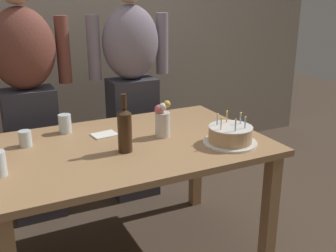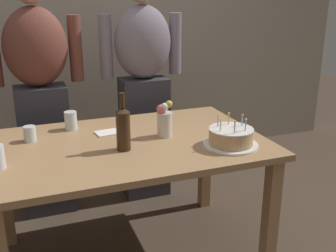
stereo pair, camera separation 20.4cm
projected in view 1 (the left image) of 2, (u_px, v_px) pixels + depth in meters
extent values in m
cube|color=#9E9384|center=(57.00, 19.00, 3.34)|extent=(5.20, 0.10, 2.60)
cube|color=#A37A51|center=(127.00, 146.00, 2.21)|extent=(1.50, 0.96, 0.03)
cube|color=#A37A51|center=(270.00, 212.00, 2.27)|extent=(0.07, 0.07, 0.70)
cube|color=#A37A51|center=(196.00, 160.00, 2.96)|extent=(0.07, 0.07, 0.70)
cylinder|color=white|center=(230.00, 143.00, 2.20)|extent=(0.29, 0.29, 0.01)
cylinder|color=tan|center=(230.00, 135.00, 2.18)|extent=(0.23, 0.23, 0.08)
cylinder|color=silver|center=(231.00, 127.00, 2.17)|extent=(0.24, 0.24, 0.01)
cylinder|color=beige|center=(221.00, 124.00, 2.12)|extent=(0.01, 0.01, 0.05)
sphere|color=#F9C64C|center=(221.00, 118.00, 2.10)|extent=(0.01, 0.01, 0.01)
cylinder|color=#93B7DB|center=(235.00, 126.00, 2.09)|extent=(0.01, 0.01, 0.05)
sphere|color=#F9C64C|center=(236.00, 120.00, 2.08)|extent=(0.01, 0.01, 0.01)
cylinder|color=#93B7DB|center=(245.00, 123.00, 2.14)|extent=(0.01, 0.01, 0.05)
sphere|color=#F9C64C|center=(246.00, 117.00, 2.12)|extent=(0.01, 0.01, 0.01)
cylinder|color=#93B7DB|center=(240.00, 119.00, 2.21)|extent=(0.01, 0.01, 0.05)
sphere|color=#F9C64C|center=(241.00, 113.00, 2.20)|extent=(0.01, 0.01, 0.01)
cylinder|color=#EAB266|center=(227.00, 117.00, 2.23)|extent=(0.01, 0.01, 0.05)
sphere|color=#F9C64C|center=(227.00, 112.00, 2.22)|extent=(0.01, 0.01, 0.01)
cylinder|color=#93B7DB|center=(217.00, 120.00, 2.19)|extent=(0.01, 0.01, 0.05)
sphere|color=#F9C64C|center=(217.00, 114.00, 2.18)|extent=(0.01, 0.01, 0.01)
cylinder|color=silver|center=(25.00, 139.00, 2.15)|extent=(0.07, 0.07, 0.09)
cylinder|color=silver|center=(65.00, 124.00, 2.35)|extent=(0.07, 0.07, 0.11)
cylinder|color=#382314|center=(125.00, 133.00, 2.06)|extent=(0.07, 0.07, 0.20)
cone|color=#382314|center=(124.00, 111.00, 2.03)|extent=(0.07, 0.07, 0.03)
cylinder|color=#382314|center=(124.00, 101.00, 2.01)|extent=(0.03, 0.03, 0.07)
cube|color=white|center=(105.00, 135.00, 2.32)|extent=(0.15, 0.12, 0.01)
cylinder|color=silver|center=(163.00, 124.00, 2.29)|extent=(0.08, 0.08, 0.14)
sphere|color=silver|center=(163.00, 107.00, 2.25)|extent=(0.05, 0.05, 0.05)
sphere|color=gold|center=(167.00, 104.00, 2.25)|extent=(0.04, 0.04, 0.04)
sphere|color=#DB6670|center=(159.00, 109.00, 2.25)|extent=(0.05, 0.05, 0.05)
cube|color=#33333D|center=(34.00, 155.00, 2.77)|extent=(0.34, 0.23, 0.92)
ellipsoid|color=brown|center=(22.00, 49.00, 2.54)|extent=(0.41, 0.27, 0.52)
cylinder|color=brown|center=(63.00, 50.00, 2.69)|extent=(0.09, 0.09, 0.44)
cube|color=#33333D|center=(133.00, 139.00, 3.08)|extent=(0.34, 0.23, 0.92)
ellipsoid|color=slate|center=(131.00, 43.00, 2.85)|extent=(0.41, 0.27, 0.52)
cylinder|color=slate|center=(162.00, 44.00, 3.00)|extent=(0.09, 0.09, 0.44)
cylinder|color=slate|center=(94.00, 48.00, 2.78)|extent=(0.09, 0.09, 0.44)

